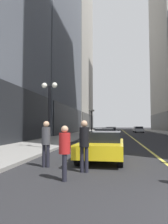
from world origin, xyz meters
TOP-DOWN VIEW (x-y plane):
  - ground_plane at (0.00, 35.00)m, footprint 200.00×200.00m
  - sidewalk_left at (-8.25, 35.00)m, footprint 4.50×78.00m
  - lane_centre_stripe at (0.00, 35.00)m, footprint 0.16×70.00m
  - building_left_far at (-18.37, 60.00)m, footprint 15.92×26.00m
  - car_yellow at (-2.74, 6.18)m, footprint 2.07×4.59m
  - car_maroon at (-3.06, 13.65)m, footprint 1.91×4.79m
  - car_grey at (-2.90, 22.47)m, footprint 2.07×4.23m
  - car_navy at (-2.83, 31.81)m, footprint 2.00×4.33m
  - car_white at (2.73, 41.93)m, footprint 1.95×4.82m
  - pedestrian_in_red_jacket at (-3.63, 2.29)m, footprint 0.41×0.41m
  - pedestrian_in_black_coat at (-3.21, 3.42)m, footprint 0.36×0.36m
  - pedestrian_with_orange_bag at (-4.82, 4.06)m, footprint 0.35×0.35m
  - street_lamp_left_near at (-6.40, 9.16)m, footprint 1.06×0.36m
  - street_lamp_left_far at (-6.40, 33.11)m, footprint 1.06×0.36m

SIDE VIEW (x-z plane):
  - ground_plane at x=0.00m, z-range 0.00..0.00m
  - lane_centre_stripe at x=0.00m, z-range 0.00..0.01m
  - sidewalk_left at x=-8.25m, z-range 0.00..0.15m
  - car_navy at x=-2.83m, z-range 0.06..1.38m
  - car_grey at x=-2.90m, z-range 0.06..1.38m
  - car_maroon at x=-3.06m, z-range 0.06..1.38m
  - car_white at x=2.73m, z-range 0.06..1.38m
  - car_yellow at x=-2.74m, z-range 0.06..1.38m
  - pedestrian_in_red_jacket at x=-3.63m, z-range 0.13..1.75m
  - pedestrian_with_orange_bag at x=-4.82m, z-range 0.16..1.95m
  - pedestrian_in_black_coat at x=-3.21m, z-range 0.16..1.96m
  - street_lamp_left_near at x=-6.40m, z-range 1.04..5.47m
  - street_lamp_left_far at x=-6.40m, z-range 1.04..5.47m
  - building_left_far at x=-18.37m, z-range -0.07..60.20m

